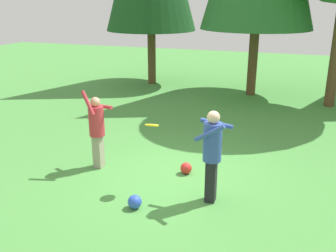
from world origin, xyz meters
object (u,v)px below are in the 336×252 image
Objects in this scene: person_thrower at (97,126)px; ball_red at (186,168)px; frisbee at (152,125)px; ball_blue at (135,202)px; person_catcher at (212,149)px.

ball_red is at bearing 28.67° from person_thrower.
person_thrower reaches higher than frisbee.
frisbee is 1.12× the size of ball_blue.
frisbee is 1.14× the size of ball_red.
person_catcher is at bearing -52.03° from ball_red.
person_catcher is 6.17× the size of frisbee.
person_catcher reaches higher than ball_red.
ball_red is (1.97, 0.30, -0.85)m from person_thrower.
person_thrower is 2.17m from ball_red.
person_catcher is at bearing 6.15° from person_thrower.
person_catcher is at bearing -5.82° from frisbee.
person_catcher reaches higher than frisbee.
ball_red is at bearing 61.62° from frisbee.
frisbee is at bearing -0.00° from person_catcher.
person_catcher is 1.55m from ball_red.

